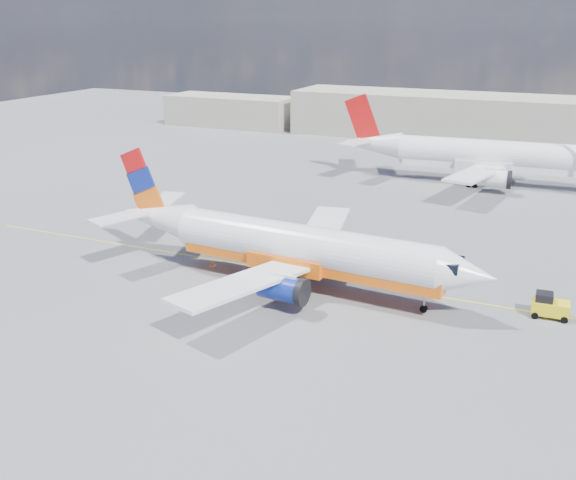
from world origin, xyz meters
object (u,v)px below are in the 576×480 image
at_px(main_jet, 292,247).
at_px(gse_tug, 549,306).
at_px(traffic_cone, 212,263).
at_px(second_jet, 484,156).

distance_m(main_jet, gse_tug, 20.10).
distance_m(main_jet, traffic_cone, 8.89).
distance_m(gse_tug, traffic_cone, 28.08).
distance_m(second_jet, traffic_cone, 44.77).
height_order(main_jet, gse_tug, main_jet).
bearing_deg(main_jet, traffic_cone, 175.84).
height_order(second_jet, traffic_cone, second_jet).
bearing_deg(main_jet, gse_tug, 10.07).
bearing_deg(gse_tug, main_jet, -176.64).
bearing_deg(second_jet, main_jet, -106.74).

